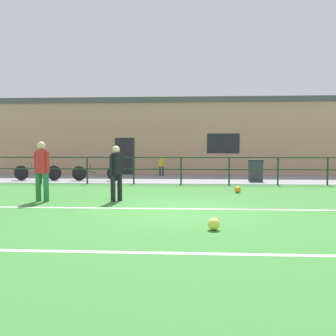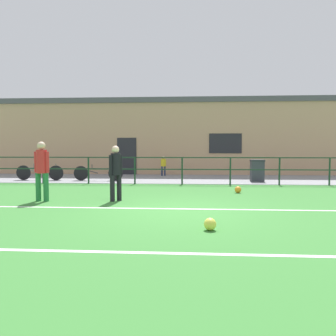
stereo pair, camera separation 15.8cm
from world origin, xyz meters
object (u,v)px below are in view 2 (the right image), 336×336
trash_bin_0 (257,170)px  soccer_ball_spare (210,224)px  spectator_child (163,165)px  player_striker (42,168)px  player_goalkeeper (116,170)px  bicycle_parked_1 (40,173)px  soccer_ball_match (238,190)px  bicycle_parked_0 (98,173)px

trash_bin_0 → soccer_ball_spare: bearing=-105.6°
spectator_child → trash_bin_0: spectator_child is taller
trash_bin_0 → player_striker: bearing=-139.7°
player_goalkeeper → bicycle_parked_1: (-4.92, 5.83, -0.53)m
soccer_ball_match → spectator_child: size_ratio=0.21×
player_striker → bicycle_parked_0: 6.02m
player_goalkeeper → bicycle_parked_1: 7.64m
player_goalkeeper → trash_bin_0: 7.88m
bicycle_parked_0 → trash_bin_0: bearing=1.2°
trash_bin_0 → player_goalkeeper: bearing=-130.7°
player_striker → trash_bin_0: player_striker is taller
soccer_ball_spare → bicycle_parked_1: (-7.45, 9.16, 0.26)m
spectator_child → trash_bin_0: bearing=133.1°
spectator_child → bicycle_parked_0: bearing=31.2°
player_striker → soccer_ball_spare: (4.64, -3.17, -0.86)m
spectator_child → bicycle_parked_0: 4.05m
player_striker → soccer_ball_match: player_striker is taller
bicycle_parked_0 → trash_bin_0: 7.27m
player_goalkeeper → soccer_ball_spare: (2.53, -3.34, -0.79)m
soccer_ball_match → trash_bin_0: size_ratio=0.23×
player_striker → spectator_child: 9.34m
soccer_ball_spare → bicycle_parked_1: bicycle_parked_1 is taller
soccer_ball_match → bicycle_parked_1: size_ratio=0.10×
player_striker → soccer_ball_match: 6.32m
bicycle_parked_0 → bicycle_parked_1: size_ratio=1.02×
bicycle_parked_0 → bicycle_parked_1: bicycle_parked_1 is taller
soccer_ball_spare → bicycle_parked_0: 10.29m
soccer_ball_spare → bicycle_parked_0: bearing=117.0°
spectator_child → bicycle_parked_1: bearing=12.6°
player_striker → trash_bin_0: (7.24, 6.14, -0.46)m
player_striker → soccer_ball_spare: bearing=-23.8°
player_striker → soccer_ball_match: size_ratio=7.61×
soccer_ball_match → spectator_child: spectator_child is taller
player_striker → soccer_ball_spare: 5.68m
bicycle_parked_1 → player_striker: bearing=-64.9°
player_striker → bicycle_parked_0: bearing=100.9°
spectator_child → player_striker: bearing=57.7°
player_striker → trash_bin_0: size_ratio=1.75×
bicycle_parked_0 → bicycle_parked_1: (-2.78, 0.00, 0.01)m
player_goalkeeper → player_striker: (-2.11, -0.17, 0.07)m
bicycle_parked_1 → trash_bin_0: bearing=0.8°
soccer_ball_spare → trash_bin_0: trash_bin_0 is taller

